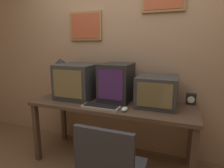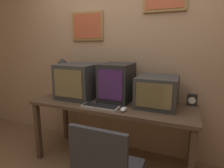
{
  "view_description": "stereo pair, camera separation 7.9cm",
  "coord_description": "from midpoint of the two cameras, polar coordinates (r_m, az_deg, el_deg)",
  "views": [
    {
      "loc": [
        0.71,
        -1.04,
        1.4
      ],
      "look_at": [
        0.0,
        0.86,
        0.97
      ],
      "focal_mm": 30.0,
      "sensor_mm": 36.0,
      "label": 1
    },
    {
      "loc": [
        0.79,
        -1.01,
        1.4
      ],
      "look_at": [
        0.0,
        0.86,
        0.97
      ],
      "focal_mm": 30.0,
      "sensor_mm": 36.0,
      "label": 2
    }
  ],
  "objects": [
    {
      "name": "wall_back",
      "position": [
        2.42,
        2.62,
        9.82
      ],
      "size": [
        8.0,
        0.08,
        2.6
      ],
      "color": "tan",
      "rests_on": "ground_plane"
    },
    {
      "name": "desk",
      "position": [
        2.16,
        -1.06,
        -7.85
      ],
      "size": [
        1.83,
        0.64,
        0.75
      ],
      "color": "#4C3828",
      "rests_on": "ground_plane"
    },
    {
      "name": "monitor_left",
      "position": [
        2.34,
        -11.15,
        0.93
      ],
      "size": [
        0.45,
        0.48,
        0.42
      ],
      "color": "#333333",
      "rests_on": "desk"
    },
    {
      "name": "monitor_center",
      "position": [
        2.17,
        0.37,
        0.53
      ],
      "size": [
        0.34,
        0.41,
        0.44
      ],
      "color": "black",
      "rests_on": "desk"
    },
    {
      "name": "monitor_right",
      "position": [
        2.05,
        12.54,
        -2.09
      ],
      "size": [
        0.41,
        0.44,
        0.32
      ],
      "color": "#333333",
      "rests_on": "desk"
    },
    {
      "name": "keyboard_main",
      "position": [
        1.96,
        -4.6,
        -6.93
      ],
      "size": [
        0.39,
        0.14,
        0.03
      ],
      "color": "#A8A399",
      "rests_on": "desk"
    },
    {
      "name": "mouse_near_keyboard",
      "position": [
        1.87,
        2.66,
        -7.64
      ],
      "size": [
        0.06,
        0.11,
        0.04
      ],
      "color": "silver",
      "rests_on": "desk"
    },
    {
      "name": "desk_clock",
      "position": [
        2.22,
        21.99,
        -4.24
      ],
      "size": [
        0.1,
        0.06,
        0.12
      ],
      "color": "black",
      "rests_on": "desk"
    },
    {
      "name": "desk_lamp",
      "position": [
        2.6,
        -16.16,
        5.16
      ],
      "size": [
        0.15,
        0.15,
        0.47
      ],
      "color": "black",
      "rests_on": "desk"
    }
  ]
}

